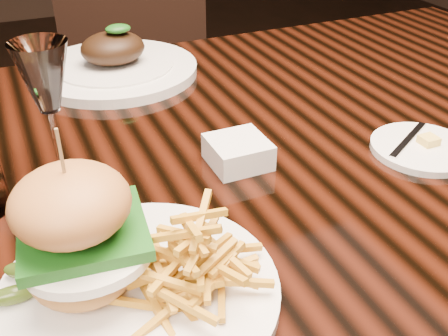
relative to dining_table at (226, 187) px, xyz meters
name	(u,v)px	position (x,y,z in m)	size (l,w,h in m)	color
dining_table	(226,187)	(0.00, 0.00, 0.00)	(1.60, 0.90, 0.75)	black
burger_plate	(134,258)	(-0.20, -0.24, 0.13)	(0.27, 0.27, 0.19)	white
side_saucer	(422,148)	(0.24, -0.13, 0.08)	(0.14, 0.14, 0.02)	white
ramekin	(238,152)	(-0.01, -0.06, 0.09)	(0.08, 0.08, 0.04)	white
wine_glass	(45,82)	(-0.23, 0.00, 0.21)	(0.07, 0.07, 0.18)	white
far_dish	(115,65)	(-0.08, 0.32, 0.10)	(0.31, 0.31, 0.10)	white
chair_far	(139,66)	(0.11, 0.89, -0.13)	(0.54, 0.54, 0.95)	black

